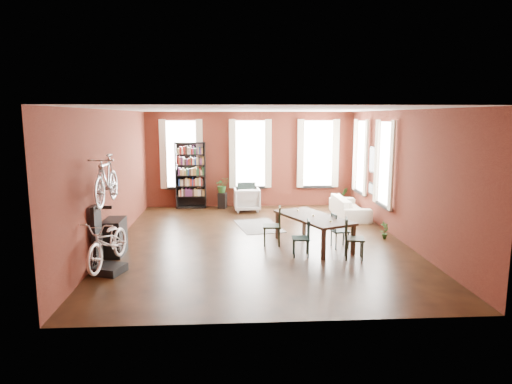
{
  "coord_description": "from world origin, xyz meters",
  "views": [
    {
      "loc": [
        -0.74,
        -10.88,
        3.04
      ],
      "look_at": [
        -0.04,
        0.6,
        1.13
      ],
      "focal_mm": 32.0,
      "sensor_mm": 36.0,
      "label": 1
    }
  ],
  "objects": [
    {
      "name": "dining_chair_b",
      "position": [
        0.28,
        -0.34,
        0.46
      ],
      "size": [
        0.47,
        0.47,
        0.93
      ],
      "primitive_type": "cube",
      "rotation": [
        0.0,
        0.0,
        -1.66
      ],
      "color": "#1E2F1B",
      "rests_on": "ground"
    },
    {
      "name": "dining_chair_c",
      "position": [
        1.95,
        -1.53,
        0.45
      ],
      "size": [
        0.48,
        0.48,
        0.89
      ],
      "primitive_type": "cube",
      "rotation": [
        0.0,
        0.0,
        1.38
      ],
      "color": "black",
      "rests_on": "ground"
    },
    {
      "name": "bike_wall_rack",
      "position": [
        -3.4,
        -1.8,
        0.65
      ],
      "size": [
        0.16,
        0.6,
        1.3
      ],
      "primitive_type": "cube",
      "color": "black",
      "rests_on": "ground"
    },
    {
      "name": "bike_trainer",
      "position": [
        -3.1,
        -2.15,
        0.08
      ],
      "size": [
        0.68,
        0.68,
        0.16
      ],
      "primitive_type": "cube",
      "rotation": [
        0.0,
        0.0,
        -0.34
      ],
      "color": "black",
      "rests_on": "ground"
    },
    {
      "name": "white_armchair",
      "position": [
        -0.15,
        3.67,
        0.42
      ],
      "size": [
        0.84,
        0.79,
        0.83
      ],
      "primitive_type": "imported",
      "rotation": [
        0.0,
        0.0,
        3.18
      ],
      "color": "silver",
      "rests_on": "ground"
    },
    {
      "name": "dining_chair_a",
      "position": [
        0.83,
        -1.28,
        0.41
      ],
      "size": [
        0.4,
        0.4,
        0.82
      ],
      "primitive_type": "cube",
      "rotation": [
        0.0,
        0.0,
        -1.64
      ],
      "color": "#193735",
      "rests_on": "ground"
    },
    {
      "name": "striped_rug",
      "position": [
        0.09,
        1.52,
        0.01
      ],
      "size": [
        1.39,
        1.9,
        0.01
      ],
      "primitive_type": "cube",
      "rotation": [
        0.0,
        0.0,
        0.2
      ],
      "color": "black",
      "rests_on": "ground"
    },
    {
      "name": "plant_stand",
      "position": [
        -0.95,
        4.17,
        0.26
      ],
      "size": [
        0.32,
        0.32,
        0.52
      ],
      "primitive_type": "cube",
      "rotation": [
        0.0,
        0.0,
        -0.28
      ],
      "color": "black",
      "rests_on": "ground"
    },
    {
      "name": "bookshelf",
      "position": [
        -2.0,
        4.3,
        1.1
      ],
      "size": [
        1.0,
        0.32,
        2.2
      ],
      "primitive_type": "cube",
      "color": "black",
      "rests_on": "ground"
    },
    {
      "name": "plant_on_stand",
      "position": [
        -0.96,
        4.19,
        0.72
      ],
      "size": [
        0.6,
        0.63,
        0.4
      ],
      "primitive_type": "imported",
      "rotation": [
        0.0,
        0.0,
        0.33
      ],
      "color": "#275923",
      "rests_on": "plant_stand"
    },
    {
      "name": "dining_chair_d",
      "position": [
        1.85,
        -0.66,
        0.4
      ],
      "size": [
        0.42,
        0.42,
        0.81
      ],
      "primitive_type": "cube",
      "rotation": [
        0.0,
        0.0,
        1.71
      ],
      "color": "#183434",
      "rests_on": "ground"
    },
    {
      "name": "room",
      "position": [
        0.25,
        0.62,
        2.14
      ],
      "size": [
        9.0,
        9.04,
        3.22
      ],
      "color": "black",
      "rests_on": "ground"
    },
    {
      "name": "plant_small",
      "position": [
        3.16,
        0.03,
        0.08
      ],
      "size": [
        0.39,
        0.49,
        0.16
      ],
      "primitive_type": "imported",
      "rotation": [
        0.0,
        0.0,
        0.44
      ],
      "color": "#2D5D25",
      "rests_on": "ground"
    },
    {
      "name": "cream_sofa",
      "position": [
        2.95,
        2.6,
        0.41
      ],
      "size": [
        0.61,
        2.08,
        0.81
      ],
      "primitive_type": "imported",
      "rotation": [
        0.0,
        0.0,
        1.57
      ],
      "color": "beige",
      "rests_on": "ground"
    },
    {
      "name": "console_table",
      "position": [
        -3.28,
        -0.9,
        0.4
      ],
      "size": [
        0.4,
        0.8,
        0.8
      ],
      "primitive_type": "cube",
      "color": "black",
      "rests_on": "ground"
    },
    {
      "name": "plant_by_sofa",
      "position": [
        3.17,
        4.3,
        0.14
      ],
      "size": [
        0.51,
        0.71,
        0.29
      ],
      "primitive_type": "imported",
      "rotation": [
        0.0,
        0.0,
        0.25
      ],
      "color": "#285421",
      "rests_on": "ground"
    },
    {
      "name": "dining_table",
      "position": [
        1.24,
        -0.5,
        0.36
      ],
      "size": [
        1.74,
        2.32,
        0.72
      ],
      "primitive_type": "cube",
      "rotation": [
        0.0,
        0.0,
        0.42
      ],
      "color": "#443529",
      "rests_on": "ground"
    },
    {
      "name": "bicycle_floor",
      "position": [
        -3.1,
        -2.12,
        1.05
      ],
      "size": [
        0.75,
        1.02,
        1.79
      ],
      "primitive_type": "imported",
      "rotation": [
        0.0,
        0.0,
        -0.15
      ],
      "color": "silver",
      "rests_on": "bike_trainer"
    },
    {
      "name": "bicycle_hung",
      "position": [
        -3.15,
        -1.8,
        2.13
      ],
      "size": [
        0.47,
        1.0,
        1.66
      ],
      "primitive_type": "imported",
      "color": "#A5A8AD",
      "rests_on": "bike_wall_rack"
    }
  ]
}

